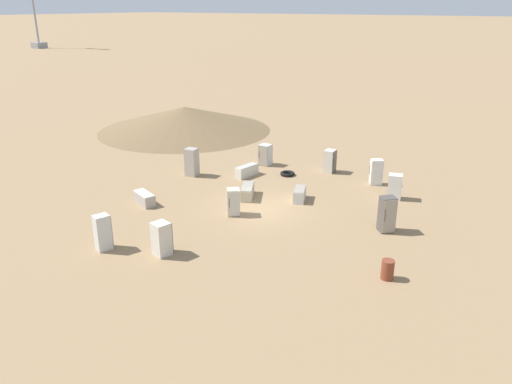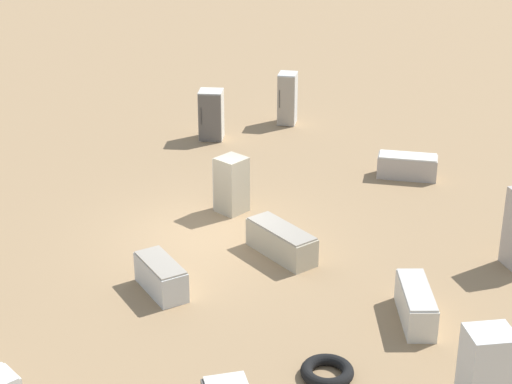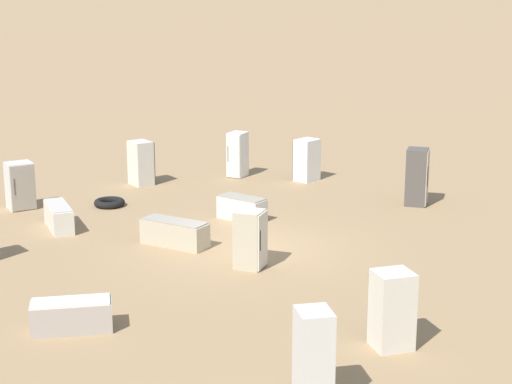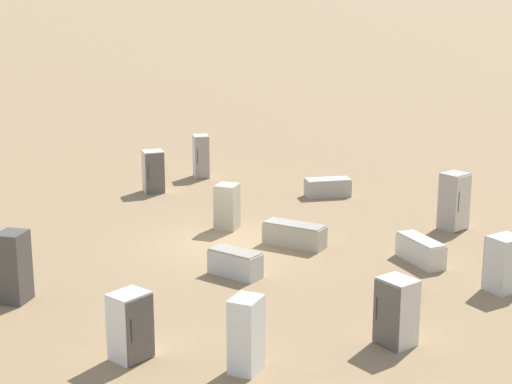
{
  "view_description": "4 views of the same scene",
  "coord_description": "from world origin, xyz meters",
  "px_view_note": "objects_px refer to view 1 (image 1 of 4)",
  "views": [
    {
      "loc": [
        -13.75,
        21.26,
        10.6
      ],
      "look_at": [
        0.42,
        -0.37,
        0.82
      ],
      "focal_mm": 35.0,
      "sensor_mm": 36.0,
      "label": 1
    },
    {
      "loc": [
        -1.53,
        -18.37,
        9.21
      ],
      "look_at": [
        1.26,
        0.54,
        0.83
      ],
      "focal_mm": 60.0,
      "sensor_mm": 36.0,
      "label": 2
    },
    {
      "loc": [
        10.96,
        18.67,
        7.04
      ],
      "look_at": [
        -0.02,
        0.33,
        1.62
      ],
      "focal_mm": 60.0,
      "sensor_mm": 36.0,
      "label": 3
    },
    {
      "loc": [
        -12.32,
        -21.24,
        8.08
      ],
      "look_at": [
        1.35,
        0.55,
        1.3
      ],
      "focal_mm": 60.0,
      "sensor_mm": 36.0,
      "label": 4
    }
  ],
  "objects_px": {
    "discarded_fridge_5": "(162,239)",
    "discarded_fridge_9": "(247,191)",
    "discarded_fridge_0": "(233,202)",
    "rusty_barrel": "(388,270)",
    "discarded_fridge_2": "(103,232)",
    "power_pylon_0": "(35,17)",
    "scrap_tire": "(288,174)",
    "discarded_fridge_3": "(192,162)",
    "discarded_fridge_1": "(144,198)",
    "discarded_fridge_7": "(395,187)",
    "discarded_fridge_8": "(300,194)",
    "discarded_fridge_12": "(387,214)",
    "discarded_fridge_11": "(265,155)",
    "discarded_fridge_6": "(376,172)",
    "discarded_fridge_10": "(330,161)",
    "discarded_fridge_4": "(247,171)"
  },
  "relations": [
    {
      "from": "discarded_fridge_0",
      "to": "discarded_fridge_1",
      "type": "bearing_deg",
      "value": -22.58
    },
    {
      "from": "discarded_fridge_2",
      "to": "discarded_fridge_4",
      "type": "distance_m",
      "value": 12.23
    },
    {
      "from": "discarded_fridge_3",
      "to": "discarded_fridge_4",
      "type": "xyz_separation_m",
      "value": [
        -3.08,
        -1.85,
        -0.56
      ]
    },
    {
      "from": "discarded_fridge_6",
      "to": "discarded_fridge_7",
      "type": "xyz_separation_m",
      "value": [
        -1.78,
        1.79,
        -0.06
      ]
    },
    {
      "from": "discarded_fridge_2",
      "to": "rusty_barrel",
      "type": "relative_size",
      "value": 2.0
    },
    {
      "from": "discarded_fridge_5",
      "to": "scrap_tire",
      "type": "bearing_deg",
      "value": 107.34
    },
    {
      "from": "discarded_fridge_4",
      "to": "discarded_fridge_7",
      "type": "xyz_separation_m",
      "value": [
        -9.43,
        -1.3,
        0.38
      ]
    },
    {
      "from": "discarded_fridge_8",
      "to": "discarded_fridge_3",
      "type": "bearing_deg",
      "value": -22.26
    },
    {
      "from": "discarded_fridge_0",
      "to": "discarded_fridge_9",
      "type": "relative_size",
      "value": 0.75
    },
    {
      "from": "discarded_fridge_0",
      "to": "discarded_fridge_5",
      "type": "bearing_deg",
      "value": 50.72
    },
    {
      "from": "discarded_fridge_8",
      "to": "discarded_fridge_12",
      "type": "distance_m",
      "value": 5.77
    },
    {
      "from": "discarded_fridge_3",
      "to": "discarded_fridge_9",
      "type": "bearing_deg",
      "value": -21.71
    },
    {
      "from": "discarded_fridge_6",
      "to": "discarded_fridge_7",
      "type": "distance_m",
      "value": 2.52
    },
    {
      "from": "power_pylon_0",
      "to": "scrap_tire",
      "type": "distance_m",
      "value": 116.14
    },
    {
      "from": "discarded_fridge_10",
      "to": "discarded_fridge_11",
      "type": "bearing_deg",
      "value": -82.83
    },
    {
      "from": "discarded_fridge_0",
      "to": "discarded_fridge_4",
      "type": "height_order",
      "value": "discarded_fridge_0"
    },
    {
      "from": "discarded_fridge_3",
      "to": "discarded_fridge_8",
      "type": "bearing_deg",
      "value": -8.41
    },
    {
      "from": "discarded_fridge_1",
      "to": "discarded_fridge_12",
      "type": "bearing_deg",
      "value": 127.71
    },
    {
      "from": "power_pylon_0",
      "to": "rusty_barrel",
      "type": "relative_size",
      "value": 28.59
    },
    {
      "from": "discarded_fridge_1",
      "to": "discarded_fridge_4",
      "type": "xyz_separation_m",
      "value": [
        -2.11,
        -7.18,
        0.03
      ]
    },
    {
      "from": "discarded_fridge_2",
      "to": "discarded_fridge_9",
      "type": "height_order",
      "value": "discarded_fridge_2"
    },
    {
      "from": "discarded_fridge_11",
      "to": "discarded_fridge_12",
      "type": "height_order",
      "value": "discarded_fridge_12"
    },
    {
      "from": "discarded_fridge_5",
      "to": "discarded_fridge_2",
      "type": "bearing_deg",
      "value": -143.53
    },
    {
      "from": "discarded_fridge_0",
      "to": "rusty_barrel",
      "type": "distance_m",
      "value": 9.39
    },
    {
      "from": "discarded_fridge_2",
      "to": "discarded_fridge_1",
      "type": "bearing_deg",
      "value": 135.45
    },
    {
      "from": "discarded_fridge_5",
      "to": "discarded_fridge_9",
      "type": "distance_m",
      "value": 8.06
    },
    {
      "from": "discarded_fridge_2",
      "to": "discarded_fridge_12",
      "type": "bearing_deg",
      "value": 60.7
    },
    {
      "from": "discarded_fridge_7",
      "to": "discarded_fridge_12",
      "type": "bearing_deg",
      "value": -93.25
    },
    {
      "from": "discarded_fridge_1",
      "to": "discarded_fridge_11",
      "type": "relative_size",
      "value": 1.2
    },
    {
      "from": "discarded_fridge_3",
      "to": "discarded_fridge_5",
      "type": "distance_m",
      "value": 11.08
    },
    {
      "from": "discarded_fridge_0",
      "to": "discarded_fridge_10",
      "type": "distance_m",
      "value": 9.5
    },
    {
      "from": "power_pylon_0",
      "to": "discarded_fridge_4",
      "type": "xyz_separation_m",
      "value": [
        -101.0,
        54.46,
        -7.13
      ]
    },
    {
      "from": "discarded_fridge_5",
      "to": "discarded_fridge_4",
      "type": "bearing_deg",
      "value": 118.62
    },
    {
      "from": "discarded_fridge_5",
      "to": "discarded_fridge_8",
      "type": "xyz_separation_m",
      "value": [
        -1.99,
        -9.24,
        -0.42
      ]
    },
    {
      "from": "discarded_fridge_3",
      "to": "discarded_fridge_9",
      "type": "distance_m",
      "value": 5.43
    },
    {
      "from": "discarded_fridge_3",
      "to": "rusty_barrel",
      "type": "bearing_deg",
      "value": -29.0
    },
    {
      "from": "discarded_fridge_0",
      "to": "discarded_fridge_12",
      "type": "bearing_deg",
      "value": 159.13
    },
    {
      "from": "discarded_fridge_2",
      "to": "discarded_fridge_5",
      "type": "relative_size",
      "value": 1.09
    },
    {
      "from": "discarded_fridge_7",
      "to": "discarded_fridge_8",
      "type": "xyz_separation_m",
      "value": [
        4.47,
        3.19,
        -0.39
      ]
    },
    {
      "from": "discarded_fridge_9",
      "to": "scrap_tire",
      "type": "relative_size",
      "value": 2.01
    },
    {
      "from": "discarded_fridge_12",
      "to": "rusty_barrel",
      "type": "xyz_separation_m",
      "value": [
        -1.63,
        4.44,
        -0.48
      ]
    },
    {
      "from": "scrap_tire",
      "to": "rusty_barrel",
      "type": "xyz_separation_m",
      "value": [
        -10.02,
        9.26,
        0.31
      ]
    },
    {
      "from": "power_pylon_0",
      "to": "discarded_fridge_11",
      "type": "bearing_deg",
      "value": 152.82
    },
    {
      "from": "power_pylon_0",
      "to": "discarded_fridge_8",
      "type": "distance_m",
      "value": 120.22
    },
    {
      "from": "discarded_fridge_2",
      "to": "discarded_fridge_10",
      "type": "height_order",
      "value": "discarded_fridge_2"
    },
    {
      "from": "discarded_fridge_5",
      "to": "discarded_fridge_6",
      "type": "distance_m",
      "value": 14.96
    },
    {
      "from": "discarded_fridge_4",
      "to": "discarded_fridge_12",
      "type": "bearing_deg",
      "value": -8.81
    },
    {
      "from": "discarded_fridge_0",
      "to": "discarded_fridge_6",
      "type": "bearing_deg",
      "value": -156.84
    },
    {
      "from": "discarded_fridge_10",
      "to": "discarded_fridge_7",
      "type": "bearing_deg",
      "value": 59.69
    },
    {
      "from": "discarded_fridge_11",
      "to": "discarded_fridge_0",
      "type": "bearing_deg",
      "value": 111.57
    }
  ]
}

